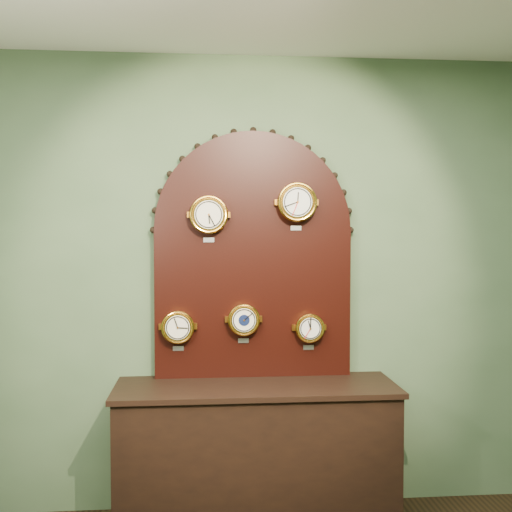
{
  "coord_description": "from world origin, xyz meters",
  "views": [
    {
      "loc": [
        -0.3,
        -1.24,
        1.73
      ],
      "look_at": [
        0.0,
        2.25,
        1.58
      ],
      "focal_mm": 42.52,
      "sensor_mm": 36.0,
      "label": 1
    }
  ],
  "objects": [
    {
      "name": "roman_clock",
      "position": [
        -0.27,
        2.38,
        1.82
      ],
      "size": [
        0.23,
        0.08,
        0.28
      ],
      "color": "gold",
      "rests_on": "display_board"
    },
    {
      "name": "arabic_clock",
      "position": [
        0.26,
        2.38,
        1.9
      ],
      "size": [
        0.24,
        0.08,
        0.29
      ],
      "color": "gold",
      "rests_on": "display_board"
    },
    {
      "name": "wall_back",
      "position": [
        0.0,
        2.5,
        1.4
      ],
      "size": [
        4.0,
        0.0,
        4.0
      ],
      "primitive_type": "plane",
      "rotation": [
        1.57,
        0.0,
        0.0
      ],
      "color": "#4A6444",
      "rests_on": "ground"
    },
    {
      "name": "hygrometer",
      "position": [
        -0.46,
        2.38,
        1.15
      ],
      "size": [
        0.2,
        0.08,
        0.25
      ],
      "color": "gold",
      "rests_on": "display_board"
    },
    {
      "name": "barometer",
      "position": [
        -0.06,
        2.38,
        1.19
      ],
      "size": [
        0.19,
        0.08,
        0.25
      ],
      "color": "gold",
      "rests_on": "display_board"
    },
    {
      "name": "display_board",
      "position": [
        0.0,
        2.45,
        1.63
      ],
      "size": [
        1.26,
        0.06,
        1.53
      ],
      "color": "black",
      "rests_on": "shop_counter"
    },
    {
      "name": "shop_counter",
      "position": [
        0.0,
        2.23,
        0.4
      ],
      "size": [
        1.6,
        0.5,
        0.8
      ],
      "primitive_type": "cube",
      "color": "black",
      "rests_on": "ground_plane"
    },
    {
      "name": "tide_clock",
      "position": [
        0.34,
        2.38,
        1.13
      ],
      "size": [
        0.18,
        0.08,
        0.23
      ],
      "color": "gold",
      "rests_on": "display_board"
    }
  ]
}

